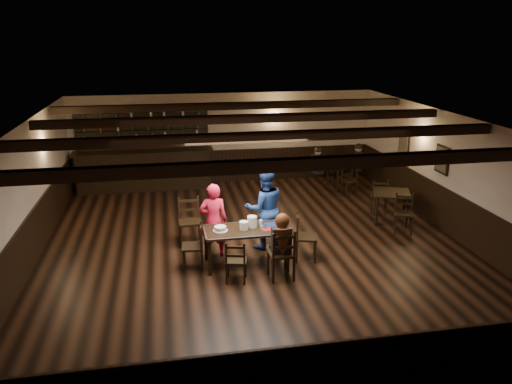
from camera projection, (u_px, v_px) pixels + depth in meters
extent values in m
plane|color=black|center=(255.00, 247.00, 10.70)|extent=(10.00, 10.00, 0.00)
cube|color=beige|center=(225.00, 138.00, 14.97)|extent=(9.00, 0.02, 2.70)
cube|color=beige|center=(335.00, 316.00, 5.61)|extent=(9.00, 0.02, 2.70)
cube|color=beige|center=(23.00, 200.00, 9.51)|extent=(0.02, 10.00, 2.70)
cube|color=beige|center=(454.00, 176.00, 11.07)|extent=(0.02, 10.00, 2.70)
cube|color=silver|center=(255.00, 122.00, 9.88)|extent=(9.00, 10.00, 0.02)
cube|color=black|center=(226.00, 166.00, 15.20)|extent=(9.00, 0.04, 1.00)
cube|color=black|center=(331.00, 378.00, 5.90)|extent=(9.00, 0.04, 1.00)
cube|color=black|center=(31.00, 240.00, 9.78)|extent=(0.04, 10.00, 1.00)
cube|color=black|center=(448.00, 212.00, 11.32)|extent=(0.04, 10.00, 1.00)
cube|color=black|center=(160.00, 124.00, 14.46)|extent=(0.90, 0.03, 1.00)
cube|color=black|center=(160.00, 124.00, 14.44)|extent=(0.80, 0.02, 0.90)
cube|color=black|center=(442.00, 160.00, 11.45)|extent=(0.03, 0.55, 0.65)
cube|color=#72664C|center=(441.00, 160.00, 11.45)|extent=(0.02, 0.45, 0.55)
cube|color=black|center=(404.00, 144.00, 13.25)|extent=(0.03, 0.55, 0.65)
cube|color=#72664C|center=(403.00, 144.00, 13.25)|extent=(0.02, 0.45, 0.55)
cube|color=black|center=(293.00, 164.00, 7.10)|extent=(8.90, 0.18, 0.18)
cube|color=black|center=(265.00, 137.00, 8.97)|extent=(8.90, 0.18, 0.18)
cube|color=black|center=(247.00, 119.00, 10.84)|extent=(8.90, 0.18, 0.18)
cube|color=black|center=(234.00, 106.00, 12.72)|extent=(8.90, 0.18, 0.18)
cube|color=black|center=(210.00, 258.00, 9.34)|extent=(0.06, 0.06, 0.71)
cube|color=black|center=(206.00, 244.00, 9.98)|extent=(0.06, 0.06, 0.71)
cube|color=black|center=(286.00, 252.00, 9.61)|extent=(0.06, 0.06, 0.71)
cube|color=black|center=(278.00, 238.00, 10.25)|extent=(0.06, 0.06, 0.71)
cube|color=black|center=(245.00, 230.00, 9.68)|extent=(1.61, 0.81, 0.04)
cube|color=#A5A8AD|center=(242.00, 223.00, 10.04)|extent=(1.60, 0.04, 0.05)
cube|color=#A5A8AD|center=(249.00, 238.00, 9.32)|extent=(1.60, 0.04, 0.05)
cube|color=#A5A8AD|center=(285.00, 227.00, 9.82)|extent=(0.04, 0.80, 0.05)
cube|color=#A5A8AD|center=(205.00, 233.00, 9.54)|extent=(0.04, 0.80, 0.05)
cube|color=black|center=(246.00, 267.00, 9.33)|extent=(0.04, 0.04, 0.39)
cube|color=black|center=(244.00, 275.00, 9.04)|extent=(0.04, 0.04, 0.39)
cube|color=black|center=(228.00, 267.00, 9.35)|extent=(0.04, 0.04, 0.39)
cube|color=black|center=(227.00, 275.00, 9.06)|extent=(0.04, 0.04, 0.39)
cube|color=black|center=(236.00, 260.00, 9.13)|extent=(0.46, 0.44, 0.04)
cube|color=black|center=(235.00, 254.00, 8.92)|extent=(0.38, 0.12, 0.41)
cube|color=black|center=(235.00, 256.00, 8.93)|extent=(0.32, 0.10, 0.05)
cube|color=black|center=(235.00, 248.00, 8.88)|extent=(0.32, 0.10, 0.05)
cube|color=black|center=(288.00, 261.00, 9.51)|extent=(0.04, 0.04, 0.47)
cube|color=black|center=(294.00, 269.00, 9.16)|extent=(0.04, 0.04, 0.47)
cube|color=black|center=(268.00, 263.00, 9.43)|extent=(0.04, 0.04, 0.47)
cube|color=black|center=(273.00, 272.00, 9.08)|extent=(0.04, 0.04, 0.47)
cube|color=black|center=(281.00, 253.00, 9.22)|extent=(0.48, 0.46, 0.04)
cube|color=black|center=(284.00, 245.00, 8.97)|extent=(0.46, 0.06, 0.49)
cube|color=black|center=(284.00, 248.00, 8.98)|extent=(0.40, 0.04, 0.05)
cube|color=black|center=(284.00, 238.00, 8.92)|extent=(0.40, 0.04, 0.05)
cube|color=black|center=(184.00, 254.00, 9.84)|extent=(0.04, 0.04, 0.43)
cube|color=black|center=(202.00, 253.00, 9.87)|extent=(0.04, 0.04, 0.43)
cube|color=black|center=(184.00, 262.00, 9.50)|extent=(0.04, 0.04, 0.43)
cube|color=black|center=(202.00, 261.00, 9.53)|extent=(0.04, 0.04, 0.43)
cube|color=black|center=(192.00, 247.00, 9.61)|extent=(0.44, 0.45, 0.04)
cube|color=black|center=(201.00, 235.00, 9.56)|extent=(0.07, 0.42, 0.45)
cube|color=black|center=(201.00, 238.00, 9.57)|extent=(0.06, 0.36, 0.05)
cube|color=black|center=(201.00, 229.00, 9.52)|extent=(0.06, 0.36, 0.05)
cube|color=black|center=(315.00, 253.00, 9.87)|extent=(0.05, 0.05, 0.46)
cube|color=black|center=(297.00, 252.00, 9.90)|extent=(0.05, 0.05, 0.46)
cube|color=black|center=(315.00, 245.00, 10.24)|extent=(0.05, 0.05, 0.46)
cube|color=black|center=(297.00, 244.00, 10.27)|extent=(0.05, 0.05, 0.46)
cube|color=black|center=(306.00, 237.00, 9.99)|extent=(0.53, 0.55, 0.04)
cube|color=black|center=(298.00, 225.00, 9.94)|extent=(0.16, 0.44, 0.48)
cube|color=black|center=(297.00, 228.00, 9.95)|extent=(0.13, 0.38, 0.05)
cube|color=black|center=(298.00, 219.00, 9.89)|extent=(0.13, 0.38, 0.05)
cube|color=black|center=(182.00, 238.00, 10.53)|extent=(0.04, 0.04, 0.49)
cube|color=black|center=(180.00, 231.00, 10.90)|extent=(0.04, 0.04, 0.49)
cube|color=black|center=(201.00, 236.00, 10.62)|extent=(0.04, 0.04, 0.49)
cube|color=black|center=(199.00, 230.00, 10.98)|extent=(0.04, 0.04, 0.49)
cube|color=black|center=(190.00, 222.00, 10.68)|extent=(0.50, 0.48, 0.05)
cube|color=black|center=(189.00, 208.00, 10.78)|extent=(0.48, 0.06, 0.52)
cube|color=black|center=(189.00, 210.00, 10.79)|extent=(0.41, 0.05, 0.06)
cube|color=black|center=(188.00, 201.00, 10.73)|extent=(0.41, 0.05, 0.06)
imported|color=#FE1844|center=(213.00, 220.00, 10.06)|extent=(0.57, 0.38, 1.55)
imported|color=navy|center=(265.00, 208.00, 10.44)|extent=(0.89, 0.71, 1.75)
cube|color=black|center=(280.00, 249.00, 9.32)|extent=(0.33, 0.33, 0.13)
cube|color=black|center=(281.00, 240.00, 9.13)|extent=(0.35, 0.21, 0.50)
cylinder|color=black|center=(282.00, 229.00, 9.06)|extent=(0.10, 0.35, 0.35)
sphere|color=#D8A384|center=(282.00, 221.00, 9.02)|extent=(0.22, 0.22, 0.22)
sphere|color=#38170C|center=(282.00, 221.00, 8.98)|extent=(0.27, 0.27, 0.27)
cone|color=#38170C|center=(283.00, 244.00, 9.01)|extent=(0.21, 0.21, 0.62)
cylinder|color=white|center=(220.00, 230.00, 9.59)|extent=(0.29, 0.29, 0.01)
cylinder|color=white|center=(220.00, 228.00, 9.57)|extent=(0.23, 0.23, 0.08)
cylinder|color=silver|center=(220.00, 229.00, 9.58)|extent=(0.25, 0.25, 0.04)
cylinder|color=white|center=(244.00, 225.00, 9.64)|extent=(0.17, 0.17, 0.16)
cylinder|color=white|center=(252.00, 222.00, 9.75)|extent=(0.19, 0.19, 0.22)
cylinder|color=#A5A8AD|center=(248.00, 226.00, 9.80)|extent=(0.04, 0.04, 0.03)
sphere|color=orange|center=(248.00, 224.00, 9.79)|extent=(0.03, 0.03, 0.03)
cylinder|color=silver|center=(261.00, 228.00, 9.64)|extent=(0.03, 0.03, 0.08)
cylinder|color=#A5A8AD|center=(266.00, 226.00, 9.70)|extent=(0.04, 0.04, 0.09)
cylinder|color=silver|center=(261.00, 222.00, 9.87)|extent=(0.07, 0.07, 0.10)
cube|color=maroon|center=(269.00, 229.00, 9.67)|extent=(0.27, 0.20, 0.00)
cube|color=#0E1F4A|center=(269.00, 225.00, 9.89)|extent=(0.37, 0.29, 0.00)
cube|color=black|center=(145.00, 171.00, 14.47)|extent=(3.77, 0.60, 1.10)
cube|color=black|center=(144.00, 152.00, 14.30)|extent=(3.97, 0.70, 0.05)
cube|color=black|center=(144.00, 150.00, 14.56)|extent=(3.77, 0.10, 2.20)
cube|color=black|center=(143.00, 143.00, 14.39)|extent=(3.67, 0.22, 0.03)
cube|color=black|center=(142.00, 131.00, 14.28)|extent=(3.67, 0.22, 0.03)
cube|color=black|center=(141.00, 119.00, 14.17)|extent=(3.67, 0.22, 0.03)
cube|color=black|center=(392.00, 193.00, 11.91)|extent=(1.08, 1.08, 0.04)
cube|color=black|center=(377.00, 212.00, 11.76)|extent=(0.05, 0.05, 0.71)
cube|color=black|center=(375.00, 202.00, 12.41)|extent=(0.05, 0.05, 0.71)
cube|color=black|center=(407.00, 213.00, 11.64)|extent=(0.05, 0.05, 0.71)
cube|color=black|center=(404.00, 204.00, 12.29)|extent=(0.05, 0.05, 0.71)
cube|color=black|center=(343.00, 164.00, 14.50)|extent=(0.85, 0.85, 0.04)
cube|color=black|center=(338.00, 180.00, 14.24)|extent=(0.05, 0.05, 0.71)
cube|color=black|center=(328.00, 175.00, 14.79)|extent=(0.05, 0.05, 0.71)
cube|color=black|center=(356.00, 178.00, 14.44)|extent=(0.05, 0.05, 0.71)
cube|color=black|center=(346.00, 173.00, 14.99)|extent=(0.05, 0.05, 0.71)
cube|color=black|center=(318.00, 164.00, 14.48)|extent=(0.32, 0.43, 0.55)
sphere|color=#D8A384|center=(318.00, 151.00, 14.37)|extent=(0.21, 0.21, 0.21)
sphere|color=black|center=(318.00, 150.00, 14.36)|extent=(0.22, 0.22, 0.22)
cube|color=black|center=(358.00, 161.00, 14.79)|extent=(0.35, 0.44, 0.56)
sphere|color=#D8A384|center=(359.00, 148.00, 14.68)|extent=(0.22, 0.22, 0.22)
sphere|color=black|center=(359.00, 147.00, 14.67)|extent=(0.23, 0.23, 0.23)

